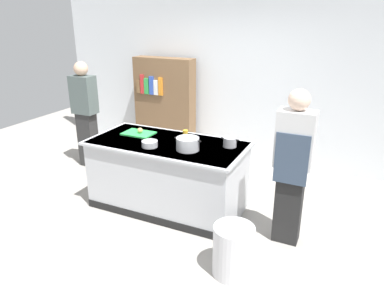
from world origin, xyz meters
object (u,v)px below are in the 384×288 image
sauce_pan (230,142)px  trash_bin (233,251)px  juice_cup (185,134)px  person_guest (85,112)px  stock_pot (188,144)px  bookshelf (165,106)px  mixing_bowl (150,144)px  onion (140,130)px  person_chef (293,165)px

sauce_pan → trash_bin: 1.35m
juice_cup → person_guest: size_ratio=0.06×
stock_pot → bookshelf: bearing=126.0°
stock_pot → sauce_pan: size_ratio=1.48×
person_guest → bookshelf: size_ratio=1.01×
sauce_pan → mixing_bowl: (-0.87, -0.42, -0.02)m
person_guest → sauce_pan: bearing=80.9°
onion → bookshelf: (-0.58, 1.68, -0.10)m
onion → stock_pot: 0.86m
mixing_bowl → sauce_pan: bearing=25.6°
juice_cup → trash_bin: 1.71m
stock_pot → person_guest: size_ratio=0.19×
stock_pot → person_guest: (-2.22, 0.79, -0.06)m
juice_cup → onion: bearing=-166.8°
person_guest → bookshelf: (0.82, 1.14, -0.06)m
bookshelf → stock_pot: bearing=-54.0°
onion → stock_pot: bearing=-16.8°
trash_bin → person_guest: size_ratio=0.30×
onion → mixing_bowl: bearing=-43.9°
mixing_bowl → person_chef: size_ratio=0.11×
person_chef → juice_cup: bearing=77.4°
onion → mixing_bowl: size_ratio=0.37×
sauce_pan → person_guest: 2.67m
stock_pot → sauce_pan: bearing=37.7°
person_guest → trash_bin: bearing=64.4°
stock_pot → juice_cup: size_ratio=3.35×
bookshelf → mixing_bowl: bearing=-65.2°
sauce_pan → bookshelf: 2.42m
person_chef → bookshelf: person_chef is taller
person_chef → person_guest: bearing=78.9°
sauce_pan → mixing_bowl: sauce_pan is taller
trash_bin → mixing_bowl: bearing=153.6°
stock_pot → juice_cup: (-0.22, 0.39, -0.03)m
juice_cup → stock_pot: bearing=-60.2°
onion → sauce_pan: 1.23m
sauce_pan → onion: bearing=-176.8°
person_chef → person_guest: same height
person_guest → mixing_bowl: bearing=64.2°
stock_pot → trash_bin: size_ratio=0.65×
person_guest → onion: bearing=69.9°
stock_pot → sauce_pan: 0.52m
mixing_bowl → trash_bin: 1.61m
mixing_bowl → person_guest: person_guest is taller
trash_bin → person_chef: (0.35, 0.79, 0.65)m
person_guest → juice_cup: bearing=79.7°
person_guest → bookshelf: bearing=145.2°
sauce_pan → mixing_bowl: 0.96m
mixing_bowl → bookshelf: bookshelf is taller
onion → bookshelf: 1.78m
juice_cup → person_guest: 2.04m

